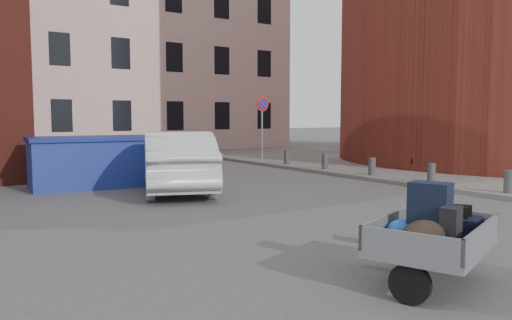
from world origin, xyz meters
TOP-DOWN VIEW (x-y plane):
  - ground at (0.00, 0.00)m, footprint 120.00×120.00m
  - sidewalk at (10.00, 4.00)m, footprint 9.00×24.00m
  - building_pink at (6.00, 22.00)m, footprint 16.00×8.00m
  - no_parking_sign at (6.00, 9.48)m, footprint 0.60×0.09m
  - bollards at (6.00, 3.40)m, footprint 0.22×9.02m
  - barriers at (4.20, 15.00)m, footprint 4.70×0.18m
  - trailer at (-0.87, -3.95)m, footprint 1.88×1.98m
  - dumpster at (-1.78, 6.50)m, footprint 3.48×1.99m
  - silver_car at (-0.17, 4.46)m, footprint 3.24×5.05m
  - bicycle at (8.87, 3.85)m, footprint 1.95×1.30m

SIDE VIEW (x-z plane):
  - ground at x=0.00m, z-range 0.00..0.00m
  - sidewalk at x=10.00m, z-range 0.00..0.12m
  - bollards at x=6.00m, z-range 0.12..0.67m
  - barriers at x=4.20m, z-range 0.00..1.00m
  - bicycle at x=8.87m, z-range 0.12..1.09m
  - trailer at x=-0.87m, z-range 0.01..1.21m
  - dumpster at x=-1.78m, z-range 0.01..1.41m
  - silver_car at x=-0.17m, z-range 0.00..1.57m
  - no_parking_sign at x=6.00m, z-range 0.69..3.34m
  - building_pink at x=6.00m, z-range 0.00..14.00m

